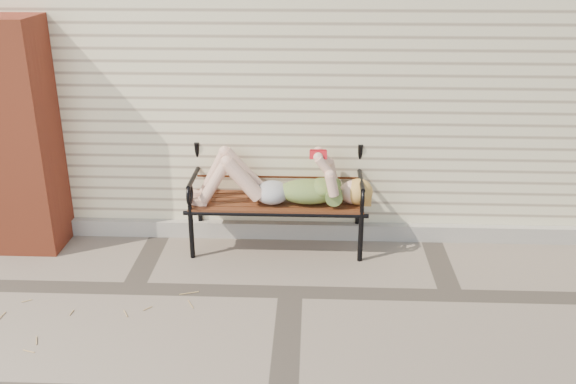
{
  "coord_description": "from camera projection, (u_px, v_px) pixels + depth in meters",
  "views": [
    {
      "loc": [
        0.16,
        -4.35,
        2.6
      ],
      "look_at": [
        -0.04,
        0.52,
        0.63
      ],
      "focal_mm": 40.0,
      "sensor_mm": 36.0,
      "label": 1
    }
  ],
  "objects": [
    {
      "name": "garden_bench",
      "position": [
        277.0,
        181.0,
        5.59
      ],
      "size": [
        1.63,
        0.65,
        1.06
      ],
      "color": "black",
      "rests_on": "ground"
    },
    {
      "name": "foundation_strip",
      "position": [
        294.0,
        230.0,
        5.88
      ],
      "size": [
        8.0,
        0.1,
        0.15
      ],
      "primitive_type": "cube",
      "color": "#AEAA9D",
      "rests_on": "ground"
    },
    {
      "name": "ground",
      "position": [
        290.0,
        292.0,
        5.01
      ],
      "size": [
        80.0,
        80.0,
        0.0
      ],
      "primitive_type": "plane",
      "color": "#776A5C",
      "rests_on": "ground"
    },
    {
      "name": "reading_woman",
      "position": [
        278.0,
        183.0,
        5.46
      ],
      "size": [
        1.54,
        0.35,
        0.48
      ],
      "color": "#093740",
      "rests_on": "ground"
    },
    {
      "name": "house_wall",
      "position": [
        301.0,
        39.0,
        7.22
      ],
      "size": [
        8.0,
        4.0,
        3.0
      ],
      "primitive_type": "cube",
      "color": "#F1E7BC",
      "rests_on": "ground"
    },
    {
      "name": "straw_scatter",
      "position": [
        48.0,
        365.0,
        4.15
      ],
      "size": [
        2.97,
        1.67,
        0.01
      ],
      "color": "tan",
      "rests_on": "ground"
    },
    {
      "name": "brick_pillar",
      "position": [
        22.0,
        137.0,
        5.41
      ],
      "size": [
        0.5,
        0.5,
        2.0
      ],
      "primitive_type": "cube",
      "color": "#A74125",
      "rests_on": "ground"
    }
  ]
}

